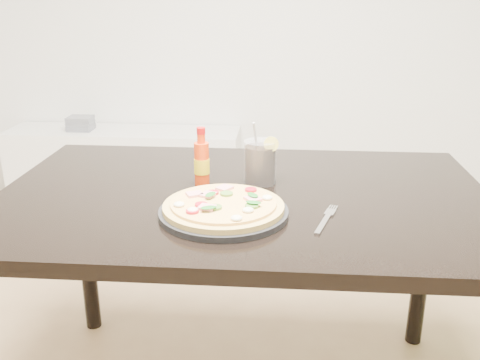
# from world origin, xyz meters

# --- Properties ---
(dining_table) EXTENTS (1.40, 0.90, 0.75)m
(dining_table) POSITION_xyz_m (0.05, 0.42, 0.67)
(dining_table) COLOR black
(dining_table) RESTS_ON ground
(plate) EXTENTS (0.33, 0.33, 0.02)m
(plate) POSITION_xyz_m (0.01, 0.25, 0.76)
(plate) COLOR black
(plate) RESTS_ON dining_table
(pizza) EXTENTS (0.31, 0.31, 0.03)m
(pizza) POSITION_xyz_m (0.01, 0.25, 0.78)
(pizza) COLOR #D8B761
(pizza) RESTS_ON plate
(hot_sauce_bottle) EXTENTS (0.06, 0.06, 0.17)m
(hot_sauce_bottle) POSITION_xyz_m (-0.08, 0.48, 0.82)
(hot_sauce_bottle) COLOR #EA3F0D
(hot_sauce_bottle) RESTS_ON dining_table
(cola_cup) EXTENTS (0.10, 0.10, 0.19)m
(cola_cup) POSITION_xyz_m (0.09, 0.51, 0.81)
(cola_cup) COLOR black
(cola_cup) RESTS_ON dining_table
(fork) EXTENTS (0.07, 0.18, 0.00)m
(fork) POSITION_xyz_m (0.27, 0.25, 0.75)
(fork) COLOR silver
(fork) RESTS_ON dining_table
(media_console) EXTENTS (1.40, 0.34, 0.50)m
(media_console) POSITION_xyz_m (-0.80, 2.07, 0.25)
(media_console) COLOR white
(media_console) RESTS_ON ground
(cd_stack) EXTENTS (0.14, 0.12, 0.08)m
(cd_stack) POSITION_xyz_m (-1.05, 2.05, 0.54)
(cd_stack) COLOR slate
(cd_stack) RESTS_ON media_console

